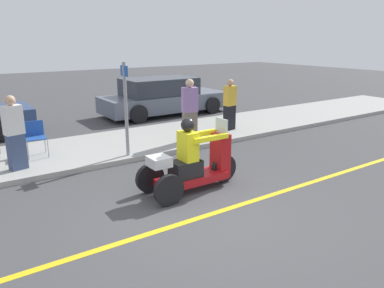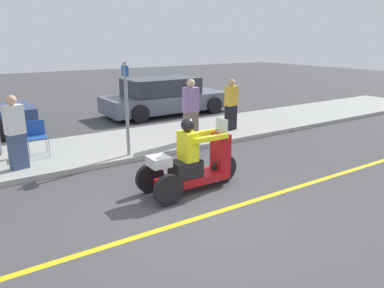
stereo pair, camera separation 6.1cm
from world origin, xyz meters
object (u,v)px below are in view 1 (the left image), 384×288
motorcycle_trike (192,165)px  street_sign (126,106)px  spectator_near_curb (15,134)px  folding_chair_set_back (35,135)px  spectator_with_child (230,106)px  spectator_by_tree (190,112)px  parked_car_lot_far (163,97)px

motorcycle_trike → street_sign: bearing=95.8°
spectator_near_curb → folding_chair_set_back: bearing=56.1°
spectator_with_child → spectator_by_tree: spectator_by_tree is taller
spectator_with_child → spectator_by_tree: bearing=-165.2°
spectator_with_child → spectator_by_tree: (-1.77, -0.47, 0.07)m
parked_car_lot_far → spectator_near_curb: bearing=-145.7°
spectator_with_child → spectator_near_curb: spectator_near_curb is taller
spectator_near_curb → street_sign: 2.44m
spectator_near_curb → folding_chair_set_back: size_ratio=1.94×
motorcycle_trike → spectator_by_tree: bearing=57.2°
spectator_with_child → parked_car_lot_far: size_ratio=0.32×
spectator_by_tree → parked_car_lot_far: bearing=69.3°
spectator_by_tree → folding_chair_set_back: bearing=164.7°
folding_chair_set_back → street_sign: bearing=-34.1°
spectator_with_child → motorcycle_trike: bearing=-138.3°
spectator_by_tree → spectator_near_curb: bearing=177.3°
motorcycle_trike → spectator_with_child: bearing=41.7°
spectator_with_child → street_sign: 3.79m
spectator_with_child → spectator_near_curb: (-6.07, -0.27, 0.03)m
parked_car_lot_far → spectator_with_child: bearing=-87.3°
spectator_near_curb → parked_car_lot_far: spectator_near_curb is taller
motorcycle_trike → parked_car_lot_far: motorcycle_trike is taller
spectator_by_tree → street_sign: (-1.93, -0.21, 0.38)m
motorcycle_trike → street_sign: 2.55m
motorcycle_trike → parked_car_lot_far: bearing=64.4°
spectator_with_child → parked_car_lot_far: bearing=92.7°
motorcycle_trike → spectator_by_tree: spectator_by_tree is taller
motorcycle_trike → street_sign: size_ratio=0.94×
spectator_near_curb → spectator_by_tree: 4.30m
spectator_with_child → spectator_by_tree: size_ratio=0.91×
motorcycle_trike → spectator_near_curb: (-2.61, 2.81, 0.37)m
spectator_near_curb → folding_chair_set_back: 1.02m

